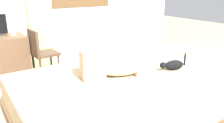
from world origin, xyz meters
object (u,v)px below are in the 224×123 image
object	(u,v)px
bed	(114,98)
cup	(13,33)
chair_by_desk	(41,51)
person_lying	(115,67)
cat	(173,65)

from	to	relation	value
bed	cup	world-z (taller)	cup
chair_by_desk	person_lying	bearing A→B (deg)	-72.07
person_lying	chair_by_desk	bearing A→B (deg)	107.93
bed	cup	size ratio (longest dim) A/B	29.43
person_lying	chair_by_desk	distance (m)	1.50
cup	chair_by_desk	distance (m)	0.54
person_lying	cat	size ratio (longest dim) A/B	2.73
bed	person_lying	world-z (taller)	person_lying
cat	person_lying	bearing A→B (deg)	161.11
cup	cat	bearing A→B (deg)	-53.95
cat	cup	size ratio (longest dim) A/B	4.51
cat	chair_by_desk	world-z (taller)	chair_by_desk
cat	chair_by_desk	distance (m)	2.05
bed	chair_by_desk	size ratio (longest dim) A/B	2.61
bed	cat	distance (m)	0.87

